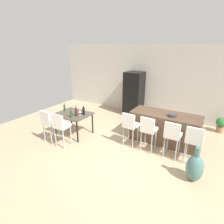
# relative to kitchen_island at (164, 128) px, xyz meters

# --- Properties ---
(ground_plane) EXTENTS (10.00, 10.00, 0.00)m
(ground_plane) POSITION_rel_kitchen_island_xyz_m (-0.72, -0.87, -0.46)
(ground_plane) COLOR tan
(back_wall) EXTENTS (10.00, 0.12, 2.90)m
(back_wall) POSITION_rel_kitchen_island_xyz_m (-0.72, 2.11, 0.99)
(back_wall) COLOR beige
(back_wall) RESTS_ON ground_plane
(kitchen_island) EXTENTS (2.06, 0.83, 0.92)m
(kitchen_island) POSITION_rel_kitchen_island_xyz_m (0.00, 0.00, 0.00)
(kitchen_island) COLOR #4C3828
(kitchen_island) RESTS_ON ground_plane
(bar_chair_left) EXTENTS (0.42, 0.42, 1.05)m
(bar_chair_left) POSITION_rel_kitchen_island_xyz_m (-0.80, -0.80, 0.24)
(bar_chair_left) COLOR white
(bar_chair_left) RESTS_ON ground_plane
(bar_chair_middle) EXTENTS (0.41, 0.41, 1.05)m
(bar_chair_middle) POSITION_rel_kitchen_island_xyz_m (-0.23, -0.80, 0.24)
(bar_chair_middle) COLOR white
(bar_chair_middle) RESTS_ON ground_plane
(bar_chair_right) EXTENTS (0.41, 0.41, 1.05)m
(bar_chair_right) POSITION_rel_kitchen_island_xyz_m (0.43, -0.80, 0.24)
(bar_chair_right) COLOR white
(bar_chair_right) RESTS_ON ground_plane
(bar_chair_far) EXTENTS (0.40, 0.40, 1.05)m
(bar_chair_far) POSITION_rel_kitchen_island_xyz_m (0.96, -0.80, 0.24)
(bar_chair_far) COLOR white
(bar_chair_far) RESTS_ON ground_plane
(dining_table) EXTENTS (1.11, 0.89, 0.74)m
(dining_table) POSITION_rel_kitchen_island_xyz_m (-2.76, -1.09, 0.20)
(dining_table) COLOR #4C4238
(dining_table) RESTS_ON ground_plane
(dining_chair_near) EXTENTS (0.41, 0.41, 1.05)m
(dining_chair_near) POSITION_rel_kitchen_island_xyz_m (-3.01, -1.89, 0.24)
(dining_chair_near) COLOR white
(dining_chair_near) RESTS_ON ground_plane
(dining_chair_far) EXTENTS (0.42, 0.42, 1.05)m
(dining_chair_far) POSITION_rel_kitchen_island_xyz_m (-2.50, -1.89, 0.24)
(dining_chair_far) COLOR white
(dining_chair_far) RESTS_ON ground_plane
(wine_bottle_far) EXTENTS (0.08, 0.08, 0.34)m
(wine_bottle_far) POSITION_rel_kitchen_island_xyz_m (-2.52, -1.19, 0.41)
(wine_bottle_far) COLOR #471E19
(wine_bottle_far) RESTS_ON dining_table
(wine_bottle_corner) EXTENTS (0.07, 0.07, 0.29)m
(wine_bottle_corner) POSITION_rel_kitchen_island_xyz_m (-2.57, -1.37, 0.39)
(wine_bottle_corner) COLOR #194723
(wine_bottle_corner) RESTS_ON dining_table
(wine_bottle_end) EXTENTS (0.06, 0.06, 0.27)m
(wine_bottle_end) POSITION_rel_kitchen_island_xyz_m (-3.20, -1.02, 0.39)
(wine_bottle_end) COLOR #194723
(wine_bottle_end) RESTS_ON dining_table
(wine_bottle_middle) EXTENTS (0.08, 0.08, 0.30)m
(wine_bottle_middle) POSITION_rel_kitchen_island_xyz_m (-2.39, -0.98, 0.41)
(wine_bottle_middle) COLOR black
(wine_bottle_middle) RESTS_ON dining_table
(wine_glass_left) EXTENTS (0.07, 0.07, 0.17)m
(wine_glass_left) POSITION_rel_kitchen_island_xyz_m (-2.47, -1.07, 0.40)
(wine_glass_left) COLOR silver
(wine_glass_left) RESTS_ON dining_table
(refrigerator) EXTENTS (0.72, 0.68, 1.84)m
(refrigerator) POSITION_rel_kitchen_island_xyz_m (-1.85, 1.67, 0.46)
(refrigerator) COLOR black
(refrigerator) RESTS_ON ground_plane
(fruit_bowl) EXTENTS (0.26, 0.26, 0.07)m
(fruit_bowl) POSITION_rel_kitchen_island_xyz_m (0.21, -0.09, 0.50)
(fruit_bowl) COLOR #333338
(fruit_bowl) RESTS_ON kitchen_island
(floor_vase) EXTENTS (0.37, 0.37, 0.84)m
(floor_vase) POSITION_rel_kitchen_island_xyz_m (1.12, -1.43, -0.13)
(floor_vase) COLOR #47706B
(floor_vase) RESTS_ON ground_plane
(potted_plant) EXTENTS (0.34, 0.34, 0.54)m
(potted_plant) POSITION_rel_kitchen_island_xyz_m (1.50, 1.66, -0.15)
(potted_plant) COLOR #996B4C
(potted_plant) RESTS_ON ground_plane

